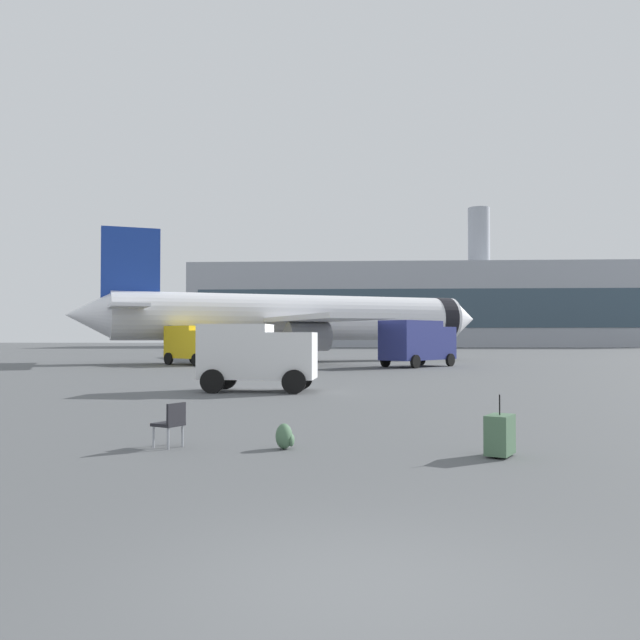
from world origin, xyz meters
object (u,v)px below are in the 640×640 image
at_px(service_truck, 194,343).
at_px(traveller_backpack, 285,437).
at_px(safety_cone_near, 200,356).
at_px(safety_cone_mid, 255,364).
at_px(airplane_at_gate, 294,318).
at_px(gate_chair, 171,422).
at_px(safety_cone_far, 201,359).
at_px(fuel_truck, 418,341).
at_px(rolling_suitcase, 500,435).
at_px(cargo_van, 257,354).

height_order(service_truck, traveller_backpack, service_truck).
xyz_separation_m(safety_cone_near, safety_cone_mid, (8.11, -19.73, 0.08)).
distance_m(airplane_at_gate, traveller_backpack, 43.46).
height_order(safety_cone_near, gate_chair, gate_chair).
distance_m(safety_cone_far, traveller_backpack, 42.19).
bearing_deg(safety_cone_mid, gate_chair, -84.51).
relative_size(safety_cone_mid, safety_cone_far, 1.31).
xyz_separation_m(service_truck, traveller_backpack, (10.69, -36.07, -1.37)).
xyz_separation_m(safety_cone_far, gate_chair, (9.09, -40.63, 0.18)).
relative_size(fuel_truck, gate_chair, 7.13).
height_order(service_truck, safety_cone_far, service_truck).
height_order(safety_cone_near, rolling_suitcase, rolling_suitcase).
relative_size(safety_cone_near, gate_chair, 0.78).
distance_m(fuel_truck, safety_cone_mid, 12.27).
bearing_deg(safety_cone_far, gate_chair, -77.39).
distance_m(service_truck, safety_cone_far, 4.80).
height_order(service_truck, safety_cone_mid, service_truck).
distance_m(airplane_at_gate, cargo_van, 30.22).
bearing_deg(gate_chair, airplane_at_gate, 92.36).
bearing_deg(safety_cone_mid, traveller_backpack, -80.06).
height_order(service_truck, cargo_van, service_truck).
xyz_separation_m(rolling_suitcase, gate_chair, (-6.10, 0.62, 0.11)).
bearing_deg(safety_cone_near, fuel_truck, -35.77).
relative_size(rolling_suitcase, traveller_backpack, 2.29).
height_order(fuel_truck, safety_cone_far, fuel_truck).
bearing_deg(service_truck, airplane_at_gate, 46.53).
xyz_separation_m(safety_cone_mid, gate_chair, (2.66, -27.72, 0.09)).
bearing_deg(service_truck, safety_cone_far, 97.45).
xyz_separation_m(traveller_backpack, gate_chair, (-2.20, 0.02, 0.27)).
relative_size(safety_cone_near, safety_cone_far, 1.06).
xyz_separation_m(airplane_at_gate, fuel_truck, (9.49, -8.99, -1.88)).
height_order(cargo_van, safety_cone_far, cargo_van).
relative_size(rolling_suitcase, gate_chair, 1.28).
height_order(service_truck, gate_chair, service_truck).
xyz_separation_m(service_truck, rolling_suitcase, (14.59, -36.67, -1.22)).
bearing_deg(safety_cone_mid, airplane_at_gate, 86.72).
distance_m(cargo_van, safety_cone_mid, 14.92).
bearing_deg(safety_cone_mid, fuel_truck, 31.72).
height_order(airplane_at_gate, cargo_van, airplane_at_gate).
xyz_separation_m(safety_cone_mid, rolling_suitcase, (8.77, -28.34, -0.02)).
relative_size(airplane_at_gate, cargo_van, 7.56).
bearing_deg(rolling_suitcase, airplane_at_gate, 100.22).
height_order(safety_cone_near, safety_cone_mid, safety_cone_mid).
height_order(airplane_at_gate, service_truck, airplane_at_gate).
bearing_deg(cargo_van, traveller_backpack, -78.98).
height_order(service_truck, safety_cone_near, service_truck).
bearing_deg(rolling_suitcase, gate_chair, 174.22).
height_order(rolling_suitcase, gate_chair, rolling_suitcase).
xyz_separation_m(service_truck, gate_chair, (8.49, -36.05, -1.11)).
bearing_deg(service_truck, cargo_van, -70.51).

